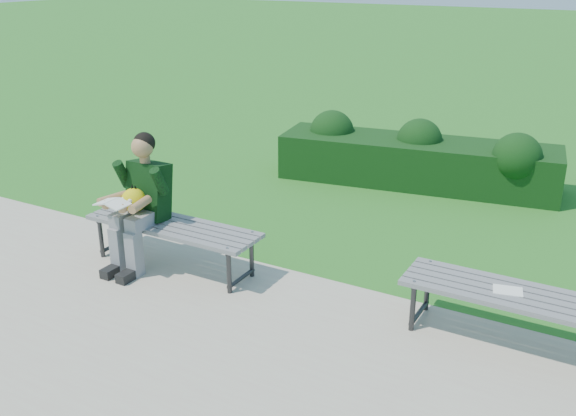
{
  "coord_description": "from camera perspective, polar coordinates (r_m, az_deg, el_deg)",
  "views": [
    {
      "loc": [
        2.63,
        -4.92,
        2.84
      ],
      "look_at": [
        0.01,
        -0.27,
        0.78
      ],
      "focal_mm": 40.0,
      "sensor_mm": 36.0,
      "label": 1
    }
  ],
  "objects": [
    {
      "name": "paper_sheet",
      "position": [
        5.25,
        18.96,
        -6.95
      ],
      "size": [
        0.25,
        0.21,
        0.01
      ],
      "color": "white",
      "rests_on": "bench_right"
    },
    {
      "name": "bench_left",
      "position": [
        6.31,
        -10.21,
        -1.86
      ],
      "size": [
        1.8,
        0.5,
        0.46
      ],
      "color": "gray",
      "rests_on": "walkway"
    },
    {
      "name": "seated_boy",
      "position": [
        6.32,
        -13.03,
        0.88
      ],
      "size": [
        0.56,
        0.76,
        1.31
      ],
      "color": "slate",
      "rests_on": "walkway"
    },
    {
      "name": "hedge",
      "position": [
        8.85,
        11.35,
        4.45
      ],
      "size": [
        3.77,
        1.47,
        0.88
      ],
      "color": "#16411B",
      "rests_on": "ground"
    },
    {
      "name": "walkway",
      "position": [
        5.0,
        -8.73,
        -13.68
      ],
      "size": [
        30.0,
        3.5,
        0.02
      ],
      "color": "#B9AB99",
      "rests_on": "ground"
    },
    {
      "name": "ground",
      "position": [
        6.26,
        1.1,
        -5.89
      ],
      "size": [
        80.0,
        80.0,
        0.0
      ],
      "color": "#166C18",
      "rests_on": "ground"
    },
    {
      "name": "bench_right",
      "position": [
        5.27,
        19.96,
        -7.71
      ],
      "size": [
        1.8,
        0.5,
        0.46
      ],
      "color": "gray",
      "rests_on": "walkway"
    }
  ]
}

